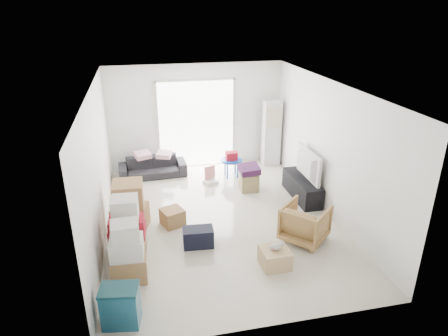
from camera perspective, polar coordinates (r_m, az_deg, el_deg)
name	(u,v)px	position (r m, az deg, el deg)	size (l,w,h in m)	color
room_shell	(220,157)	(7.62, -0.60, 1.56)	(4.98, 6.48, 3.18)	beige
sliding_door	(196,121)	(10.44, -3.97, 6.75)	(2.10, 0.04, 2.33)	white
ac_tower	(271,133)	(10.69, 6.78, 4.96)	(0.45, 0.30, 1.75)	silver
tv_console	(302,188)	(9.14, 11.06, -2.78)	(0.42, 1.40, 0.47)	black
television	(303,175)	(9.01, 11.20, -1.01)	(1.15, 0.66, 0.15)	black
sofa	(152,164)	(10.19, -10.20, 0.56)	(1.67, 0.49, 0.65)	#242429
pillow_left	(142,150)	(10.08, -11.61, 2.57)	(0.39, 0.31, 0.12)	#E2A5B9
pillow_right	(164,149)	(10.03, -8.61, 2.70)	(0.38, 0.31, 0.13)	#E2A5B9
armchair	(305,221)	(7.50, 11.53, -7.47)	(0.75, 0.70, 0.77)	#AB834C
storage_bins	(121,306)	(5.87, -14.56, -18.52)	(0.56, 0.43, 0.59)	#1B526C
box_stack_a	(127,254)	(6.53, -13.63, -11.90)	(0.56, 0.46, 1.01)	#996D45
box_stack_b	(127,232)	(7.05, -13.63, -8.81)	(0.64, 0.61, 1.12)	#996D45
box_stack_c	(129,206)	(7.90, -13.37, -5.32)	(0.77, 0.69, 0.96)	#996D45
loose_box	(173,217)	(7.99, -7.36, -6.97)	(0.40, 0.40, 0.34)	#996D45
duffel_bag	(198,237)	(7.31, -3.70, -9.83)	(0.54, 0.33, 0.35)	black
ottoman	(249,182)	(9.36, 3.57, -1.94)	(0.41, 0.41, 0.41)	#938355
blanket	(249,171)	(9.25, 3.61, -0.39)	(0.45, 0.45, 0.14)	#451C47
kids_table	(231,159)	(9.95, 1.06, 1.29)	(0.53, 0.53, 0.66)	#103FAD
toy_walker	(210,178)	(9.74, -1.96, -1.49)	(0.38, 0.36, 0.41)	silver
wood_crate	(275,257)	(6.86, 7.26, -12.56)	(0.46, 0.46, 0.31)	tan
plush_bunny	(277,246)	(6.76, 7.58, -10.98)	(0.27, 0.15, 0.14)	#B2ADA8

